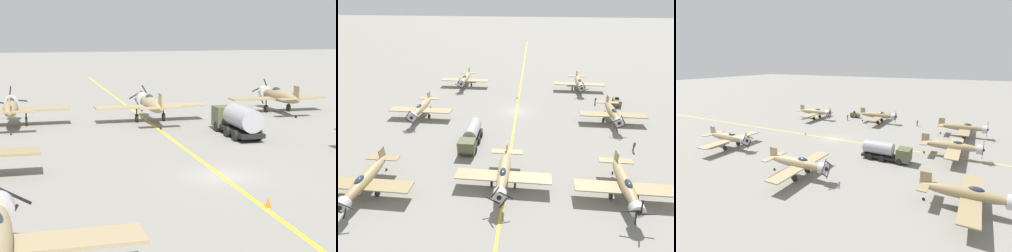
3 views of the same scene
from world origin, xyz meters
The scene contains 14 objects.
ground_plane centered at (0.00, 0.00, 0.00)m, with size 400.00×400.00×0.00m, color gray.
taxiway_stripe centered at (0.00, 0.00, 0.00)m, with size 0.30×160.00×0.01m, color yellow.
airplane_mid_right centered at (18.25, 4.75, 2.01)m, with size 12.00×9.98×3.65m.
airplane_far_left centered at (-14.42, 23.86, 2.01)m, with size 12.00×9.98×3.79m.
airplane_near_right centered at (14.09, -14.34, 2.01)m, with size 12.00×9.98×3.65m.
airplane_far_right centered at (16.80, 26.28, 2.01)m, with size 12.00×9.98×3.67m.
airplane_far_center centered at (0.20, 23.12, 2.01)m, with size 12.00×9.98×3.65m.
airplane_near_left centered at (-14.43, -14.04, 2.01)m, with size 12.00×9.98×3.65m.
airplane_mid_left centered at (-18.11, 3.24, 2.01)m, with size 12.00×9.98×3.65m.
fuel_tanker centered at (6.47, 13.65, 1.51)m, with size 2.68×8.00×2.98m.
tow_tractor centered at (-21.29, -5.06, 0.79)m, with size 1.57×2.60×1.79m.
ground_crew_walking centered at (-16.84, -5.22, 0.92)m, with size 0.37×0.37×1.68m.
ground_crew_inspecting centered at (-19.08, 13.12, 0.89)m, with size 0.36×0.36×1.63m.
traffic_cone centered at (0.28, -7.03, 0.28)m, with size 0.36×0.36×0.55m, color orange.
Camera 2 is at (-2.73, 49.32, 22.58)m, focal length 28.00 mm.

